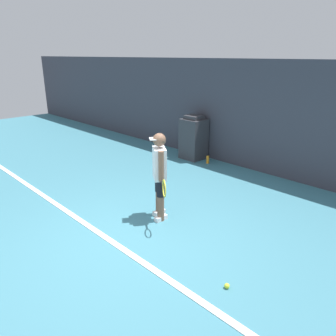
# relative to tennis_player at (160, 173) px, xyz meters

# --- Properties ---
(ground_plane) EXTENTS (24.00, 24.00, 0.00)m
(ground_plane) POSITION_rel_tennis_player_xyz_m (0.24, -0.86, -0.84)
(ground_plane) COLOR teal
(back_wall) EXTENTS (24.00, 0.10, 2.66)m
(back_wall) POSITION_rel_tennis_player_xyz_m (0.24, 3.45, 0.48)
(back_wall) COLOR #383842
(back_wall) RESTS_ON ground_plane
(court_baseline) EXTENTS (21.60, 0.10, 0.01)m
(court_baseline) POSITION_rel_tennis_player_xyz_m (0.24, -1.09, -0.84)
(court_baseline) COLOR white
(court_baseline) RESTS_ON ground_plane
(tennis_player) EXTENTS (0.75, 0.57, 1.53)m
(tennis_player) POSITION_rel_tennis_player_xyz_m (0.00, 0.00, 0.00)
(tennis_player) COLOR brown
(tennis_player) RESTS_ON ground_plane
(tennis_ball) EXTENTS (0.07, 0.07, 0.07)m
(tennis_ball) POSITION_rel_tennis_player_xyz_m (1.95, -0.67, -0.81)
(tennis_ball) COLOR #D1E533
(tennis_ball) RESTS_ON ground_plane
(covered_chair) EXTENTS (0.61, 0.57, 1.20)m
(covered_chair) POSITION_rel_tennis_player_xyz_m (-1.94, 3.06, -0.27)
(covered_chair) COLOR #333338
(covered_chair) RESTS_ON ground_plane
(water_bottle) EXTENTS (0.07, 0.07, 0.24)m
(water_bottle) POSITION_rel_tennis_player_xyz_m (-1.36, 2.99, -0.73)
(water_bottle) COLOR orange
(water_bottle) RESTS_ON ground_plane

